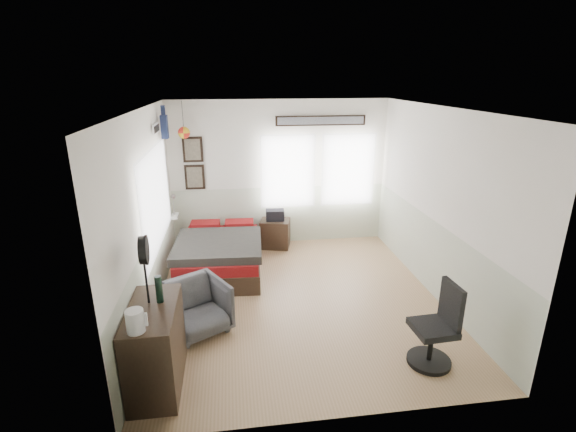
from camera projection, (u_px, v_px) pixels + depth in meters
name	position (u px, v px, depth m)	size (l,w,h in m)	color
ground_plane	(299.00, 299.00, 6.08)	(4.00, 4.50, 0.01)	#A77F54
room_shell	(292.00, 189.00, 5.72)	(4.02, 4.52, 2.71)	silver
wall_decor	(217.00, 137.00, 7.09)	(3.55, 1.32, 1.44)	black
bed	(220.00, 254.00, 6.89)	(1.43, 1.93, 0.59)	#2E2017
dresser	(156.00, 346.00, 4.28)	(0.48, 1.00, 0.90)	#2E2017
armchair	(197.00, 307.00, 5.23)	(0.71, 0.73, 0.66)	#585858
nightstand	(275.00, 233.00, 7.86)	(0.53, 0.43, 0.53)	#2E2017
task_chair	(437.00, 332.00, 4.62)	(0.49, 0.49, 0.98)	black
kettle	(135.00, 321.00, 3.73)	(0.19, 0.16, 0.22)	silver
bottle	(159.00, 289.00, 4.21)	(0.07, 0.07, 0.29)	black
stand_fan	(144.00, 251.00, 4.06)	(0.10, 0.30, 0.73)	black
black_bag	(275.00, 215.00, 7.74)	(0.34, 0.22, 0.20)	black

